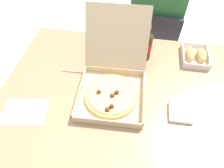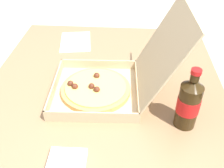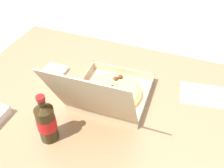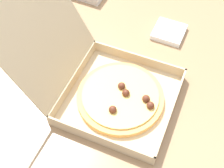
{
  "view_description": "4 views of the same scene",
  "coord_description": "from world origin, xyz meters",
  "px_view_note": "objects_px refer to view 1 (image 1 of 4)",
  "views": [
    {
      "loc": [
        0.02,
        -0.62,
        1.59
      ],
      "look_at": [
        -0.08,
        0.01,
        0.8
      ],
      "focal_mm": 32.52,
      "sensor_mm": 36.0,
      "label": 1
    },
    {
      "loc": [
        0.7,
        0.09,
        1.39
      ],
      "look_at": [
        -0.09,
        0.03,
        0.78
      ],
      "focal_mm": 41.26,
      "sensor_mm": 36.0,
      "label": 2
    },
    {
      "loc": [
        -0.39,
        0.8,
        1.58
      ],
      "look_at": [
        -0.06,
        -0.06,
        0.78
      ],
      "focal_mm": 41.38,
      "sensor_mm": 36.0,
      "label": 3
    },
    {
      "loc": [
        -0.56,
        -0.23,
        1.54
      ],
      "look_at": [
        -0.07,
        -0.0,
        0.81
      ],
      "focal_mm": 48.65,
      "sensor_mm": 36.0,
      "label": 4
    }
  ],
  "objects_px": {
    "paper_menu": "(25,112)",
    "napkin_pile": "(181,112)",
    "bread_side_box": "(195,55)",
    "diner_person": "(155,21)",
    "cola_bottle": "(146,45)",
    "pizza_box_open": "(112,84)",
    "chair": "(150,46)"
  },
  "relations": [
    {
      "from": "chair",
      "to": "napkin_pile",
      "type": "relative_size",
      "value": 7.55
    },
    {
      "from": "pizza_box_open",
      "to": "chair",
      "type": "bearing_deg",
      "value": 73.44
    },
    {
      "from": "chair",
      "to": "napkin_pile",
      "type": "height_order",
      "value": "chair"
    },
    {
      "from": "diner_person",
      "to": "cola_bottle",
      "type": "height_order",
      "value": "diner_person"
    },
    {
      "from": "bread_side_box",
      "to": "paper_menu",
      "type": "distance_m",
      "value": 0.99
    },
    {
      "from": "napkin_pile",
      "to": "diner_person",
      "type": "bearing_deg",
      "value": 99.02
    },
    {
      "from": "pizza_box_open",
      "to": "cola_bottle",
      "type": "relative_size",
      "value": 2.17
    },
    {
      "from": "chair",
      "to": "paper_menu",
      "type": "height_order",
      "value": "chair"
    },
    {
      "from": "pizza_box_open",
      "to": "cola_bottle",
      "type": "xyz_separation_m",
      "value": [
        0.15,
        0.27,
        0.04
      ]
    },
    {
      "from": "diner_person",
      "to": "bread_side_box",
      "type": "bearing_deg",
      "value": -61.85
    },
    {
      "from": "paper_menu",
      "to": "napkin_pile",
      "type": "xyz_separation_m",
      "value": [
        0.74,
        0.11,
        0.01
      ]
    },
    {
      "from": "bread_side_box",
      "to": "diner_person",
      "type": "bearing_deg",
      "value": 118.15
    },
    {
      "from": "diner_person",
      "to": "bread_side_box",
      "type": "xyz_separation_m",
      "value": [
        0.24,
        -0.44,
        0.08
      ]
    },
    {
      "from": "cola_bottle",
      "to": "paper_menu",
      "type": "height_order",
      "value": "cola_bottle"
    },
    {
      "from": "cola_bottle",
      "to": "paper_menu",
      "type": "xyz_separation_m",
      "value": [
        -0.54,
        -0.47,
        -0.09
      ]
    },
    {
      "from": "chair",
      "to": "pizza_box_open",
      "type": "bearing_deg",
      "value": -106.56
    },
    {
      "from": "paper_menu",
      "to": "cola_bottle",
      "type": "bearing_deg",
      "value": 32.31
    },
    {
      "from": "chair",
      "to": "pizza_box_open",
      "type": "relative_size",
      "value": 1.7
    },
    {
      "from": "cola_bottle",
      "to": "paper_menu",
      "type": "distance_m",
      "value": 0.73
    },
    {
      "from": "diner_person",
      "to": "bread_side_box",
      "type": "relative_size",
      "value": 6.03
    },
    {
      "from": "paper_menu",
      "to": "napkin_pile",
      "type": "relative_size",
      "value": 1.91
    },
    {
      "from": "diner_person",
      "to": "chair",
      "type": "bearing_deg",
      "value": -92.83
    },
    {
      "from": "diner_person",
      "to": "paper_menu",
      "type": "relative_size",
      "value": 5.48
    },
    {
      "from": "pizza_box_open",
      "to": "cola_bottle",
      "type": "distance_m",
      "value": 0.31
    },
    {
      "from": "chair",
      "to": "cola_bottle",
      "type": "xyz_separation_m",
      "value": [
        -0.06,
        -0.42,
        0.36
      ]
    },
    {
      "from": "bread_side_box",
      "to": "chair",
      "type": "bearing_deg",
      "value": 121.93
    },
    {
      "from": "napkin_pile",
      "to": "bread_side_box",
      "type": "bearing_deg",
      "value": 75.77
    },
    {
      "from": "diner_person",
      "to": "cola_bottle",
      "type": "distance_m",
      "value": 0.51
    },
    {
      "from": "chair",
      "to": "napkin_pile",
      "type": "bearing_deg",
      "value": -80.12
    },
    {
      "from": "chair",
      "to": "bread_side_box",
      "type": "distance_m",
      "value": 0.54
    },
    {
      "from": "cola_bottle",
      "to": "napkin_pile",
      "type": "height_order",
      "value": "cola_bottle"
    },
    {
      "from": "pizza_box_open",
      "to": "diner_person",
      "type": "bearing_deg",
      "value": 74.45
    }
  ]
}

